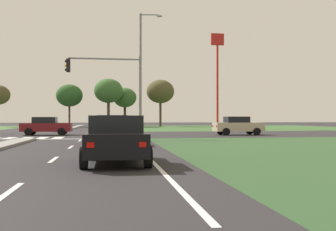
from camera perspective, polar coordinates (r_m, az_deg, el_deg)
ground_plane at (r=35.46m, az=-17.26°, el=-2.73°), size 200.00×200.00×0.00m
grass_verge_far_right at (r=62.81m, az=10.22°, el=-1.72°), size 35.00×35.00×0.01m
median_island_far at (r=60.27m, az=-13.59°, el=-1.71°), size 1.20×36.00×0.14m
lane_dash_near at (r=8.45m, az=-22.02°, el=-10.20°), size 0.14×2.00×0.01m
lane_dash_second at (r=14.30m, az=-16.31°, el=-6.18°), size 0.14×2.00×0.01m
lane_dash_third at (r=20.24m, az=-13.96°, el=-4.48°), size 0.14×2.00×0.01m
lane_dash_fourth at (r=26.21m, az=-12.69°, el=-3.55°), size 0.14×2.00×0.01m
lane_dash_fifth at (r=32.19m, az=-11.89°, el=-2.97°), size 0.14×2.00×0.01m
edge_line_right at (r=17.13m, az=-3.72°, el=-5.24°), size 0.14×24.00×0.01m
stop_bar_near at (r=28.10m, az=-11.78°, el=-3.34°), size 6.40×0.50×0.01m
crosswalk_bar_fifth at (r=30.71m, az=-22.08°, el=-3.07°), size 0.70×2.80×0.01m
crosswalk_bar_sixth at (r=30.46m, az=-19.98°, el=-3.10°), size 0.70×2.80×0.01m
crosswalk_bar_seventh at (r=30.25m, az=-17.84°, el=-3.12°), size 0.70×2.80×0.01m
crosswalk_bar_eighth at (r=30.09m, az=-15.68°, el=-3.14°), size 0.70×2.80×0.01m
car_maroon_near at (r=35.30m, az=-17.29°, el=-1.45°), size 4.22×1.98×1.56m
car_red_second at (r=21.81m, az=-8.12°, el=-2.05°), size 2.02×4.44×1.61m
car_silver_third at (r=53.10m, az=-16.94°, el=-1.09°), size 2.00×4.49×1.57m
car_beige_fourth at (r=34.65m, az=10.13°, el=-1.45°), size 4.27×2.00×1.60m
car_black_fifth at (r=12.65m, az=-7.61°, el=-3.42°), size 2.05×4.16×1.53m
traffic_signal_near_right at (r=28.54m, az=-7.96°, el=5.01°), size 5.44×0.32×5.97m
street_lamp_second at (r=34.85m, az=-3.79°, el=6.89°), size 2.04×0.43×10.70m
fastfood_pole_sign at (r=55.03m, az=7.20°, el=7.98°), size 1.80×0.40×13.16m
treeline_third at (r=68.76m, az=-14.15°, el=2.83°), size 4.45×4.45×7.22m
treeline_fourth at (r=67.33m, az=-8.66°, el=3.54°), size 4.84×4.84×8.18m
treeline_fifth at (r=70.36m, az=-6.29°, el=2.57°), size 4.13×4.13×6.90m
treeline_sixth at (r=70.12m, az=-1.11°, el=3.49°), size 4.95×4.95×8.35m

